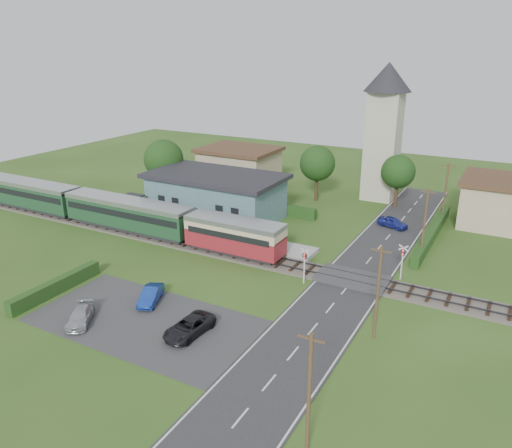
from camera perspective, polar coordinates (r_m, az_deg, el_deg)
The scene contains 32 objects.
ground at distance 46.83m, azimuth -1.55°, elevation -4.90°, with size 120.00×120.00×0.00m, color #2D4C19.
railway_track at distance 48.37m, azimuth -0.36°, elevation -3.91°, with size 76.00×3.20×0.49m.
road at distance 43.15m, azimuth 10.11°, elevation -7.45°, with size 6.00×70.00×0.05m, color #28282B.
car_park at distance 38.99m, azimuth -12.56°, elevation -10.76°, with size 17.00×9.00×0.08m, color #333335.
crossing_deck at distance 44.78m, azimuth 10.97°, elevation -6.17°, with size 6.20×3.40×0.45m, color #333335.
platform at distance 55.88m, azimuth -7.77°, elevation -0.63°, with size 30.00×3.00×0.45m, color gray.
equipment_hut at distance 60.28m, azimuth -14.00°, elevation 2.01°, with size 2.30×2.30×2.55m.
station_building at distance 59.61m, azimuth -4.60°, elevation 3.30°, with size 16.00×9.00×5.30m.
train at distance 58.52m, azimuth -16.70°, elevation 1.66°, with size 43.20×2.90×3.40m.
church_tower at distance 67.44m, azimuth 14.48°, elevation 11.23°, with size 6.00×6.00×17.60m.
house_west at distance 73.64m, azimuth -1.92°, elevation 6.62°, with size 10.80×8.80×5.50m.
house_east at distance 63.01m, azimuth 26.19°, elevation 2.30°, with size 8.80×8.80×5.50m.
hedge_carpark at distance 45.01m, azimuth -21.89°, elevation -6.65°, with size 0.80×9.00×1.20m, color #193814.
hedge_roadside at distance 56.50m, azimuth 19.51°, elevation -0.99°, with size 0.80×18.00×1.20m, color #193814.
hedge_station at distance 63.84m, azimuth -2.35°, elevation 2.55°, with size 22.00×0.80×1.30m, color #193814.
tree_a at distance 67.04m, azimuth -10.49°, elevation 7.26°, with size 5.20×5.20×8.00m.
tree_b at distance 65.80m, azimuth 7.03°, elevation 6.88°, with size 4.60×4.60×7.34m.
tree_c at distance 64.91m, azimuth 15.94°, elevation 5.76°, with size 4.20×4.20×6.78m.
utility_pole_a at distance 25.64m, azimuth 6.09°, elevation -18.74°, with size 1.40×0.22×7.00m.
utility_pole_b at distance 35.37m, azimuth 13.74°, elevation -7.59°, with size 1.40×0.22×7.00m.
utility_pole_c at distance 49.90m, azimuth 18.69°, elevation 0.10°, with size 1.40×0.22×7.00m.
utility_pole_d at distance 61.28m, azimuth 20.82°, elevation 3.42°, with size 1.40×0.22×7.00m.
crossing_signal_near at distance 43.01m, azimuth 5.56°, elevation -4.19°, with size 0.84×0.28×3.28m.
crossing_signal_far at distance 45.34m, azimuth 16.40°, elevation -3.64°, with size 0.84×0.28×3.28m.
streetlamp_west at distance 73.36m, azimuth -8.68°, elevation 6.56°, with size 0.30×0.30×5.15m.
streetlamp_east at distance 66.06m, azimuth 22.96°, elevation 3.73°, with size 0.30×0.30×5.15m.
car_on_road at distance 58.45m, azimuth 15.35°, elevation 0.19°, with size 1.41×3.51×1.20m, color navy.
car_park_blue at distance 41.19m, azimuth -11.94°, elevation -7.96°, with size 1.25×3.60×1.18m, color navy.
car_park_silver at distance 39.76m, azimuth -19.45°, elevation -9.90°, with size 1.50×3.69×1.07m, color #A7A8B0.
car_park_dark at distance 36.49m, azimuth -7.64°, elevation -11.57°, with size 1.96×4.26×1.18m, color black.
pedestrian_near at distance 52.55m, azimuth -2.06°, elevation -0.54°, with size 0.62×0.41×1.71m, color gray.
pedestrian_far at distance 59.17m, azimuth -12.13°, elevation 1.41°, with size 0.87×0.68×1.79m, color gray.
Camera 1 is at (21.49, -36.72, 19.55)m, focal length 35.00 mm.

